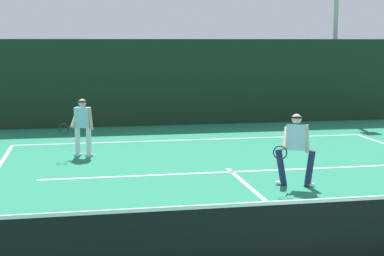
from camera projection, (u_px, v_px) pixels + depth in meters
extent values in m
cube|color=white|center=(194.00, 140.00, 18.58)|extent=(11.02, 0.10, 0.01)
cube|color=white|center=(232.00, 172.00, 14.03)|extent=(8.98, 0.10, 0.01)
cube|color=white|center=(269.00, 203.00, 11.30)|extent=(0.10, 6.40, 0.01)
cube|color=black|center=(342.00, 234.00, 8.12)|extent=(11.89, 0.02, 0.92)
cube|color=white|center=(343.00, 199.00, 8.05)|extent=(11.89, 0.03, 0.05)
cylinder|color=#1E234C|center=(310.00, 169.00, 12.55)|extent=(0.27, 0.22, 0.79)
cylinder|color=#1E234C|center=(281.00, 167.00, 12.70)|extent=(0.30, 0.24, 0.79)
ellipsoid|color=white|center=(309.00, 185.00, 12.60)|extent=(0.28, 0.21, 0.09)
ellipsoid|color=white|center=(281.00, 183.00, 12.75)|extent=(0.28, 0.21, 0.09)
cube|color=#9EDBEA|center=(296.00, 137.00, 12.53)|extent=(0.49, 0.43, 0.57)
cylinder|color=beige|center=(307.00, 139.00, 12.48)|extent=(0.17, 0.14, 0.60)
cylinder|color=beige|center=(285.00, 138.00, 12.58)|extent=(0.30, 0.51, 0.46)
sphere|color=beige|center=(297.00, 119.00, 12.47)|extent=(0.21, 0.21, 0.21)
cylinder|color=black|center=(297.00, 117.00, 12.46)|extent=(0.30, 0.30, 0.04)
cylinder|color=black|center=(282.00, 150.00, 12.39)|extent=(0.14, 0.25, 0.03)
torus|color=black|center=(280.00, 153.00, 12.06)|extent=(0.28, 0.14, 0.29)
cylinder|color=silver|center=(89.00, 142.00, 15.88)|extent=(0.18, 0.18, 0.78)
cylinder|color=silver|center=(78.00, 142.00, 15.95)|extent=(0.19, 0.18, 0.78)
ellipsoid|color=white|center=(89.00, 155.00, 15.93)|extent=(0.28, 0.21, 0.09)
ellipsoid|color=white|center=(78.00, 154.00, 16.00)|extent=(0.28, 0.21, 0.09)
cube|color=#8CCCE0|center=(83.00, 117.00, 15.81)|extent=(0.46, 0.36, 0.55)
cylinder|color=tan|center=(90.00, 119.00, 15.77)|extent=(0.17, 0.14, 0.60)
cylinder|color=tan|center=(75.00, 118.00, 15.87)|extent=(0.28, 0.48, 0.49)
sphere|color=tan|center=(82.00, 103.00, 15.76)|extent=(0.21, 0.21, 0.21)
cylinder|color=black|center=(82.00, 101.00, 15.75)|extent=(0.30, 0.30, 0.04)
cylinder|color=black|center=(69.00, 127.00, 15.67)|extent=(0.13, 0.25, 0.03)
torus|color=black|center=(64.00, 129.00, 15.34)|extent=(0.28, 0.14, 0.29)
cube|color=black|center=(177.00, 82.00, 21.65)|extent=(18.03, 0.12, 3.14)
cylinder|color=#9EA39E|center=(335.00, 43.00, 23.60)|extent=(0.18, 0.18, 6.01)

